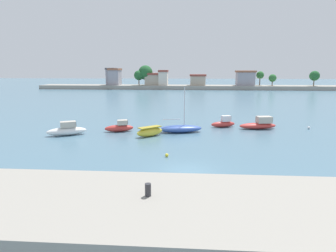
# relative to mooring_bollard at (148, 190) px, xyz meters

# --- Properties ---
(ground_plane) EXTENTS (400.00, 400.00, 0.00)m
(ground_plane) POSITION_rel_mooring_bollard_xyz_m (1.92, 8.30, -2.05)
(ground_plane) COLOR slate
(seawall_embankment) EXTENTS (87.78, 7.53, 1.72)m
(seawall_embankment) POSITION_rel_mooring_bollard_xyz_m (1.92, -0.43, -1.19)
(seawall_embankment) COLOR gray
(seawall_embankment) RESTS_ON ground
(mooring_bollard) EXTENTS (0.31, 0.31, 0.66)m
(mooring_bollard) POSITION_rel_mooring_bollard_xyz_m (0.00, 0.00, 0.00)
(mooring_bollard) COLOR #2D2D33
(mooring_bollard) RESTS_ON seawall_embankment
(moored_boat_0) EXTENTS (4.81, 3.19, 1.70)m
(moored_boat_0) POSITION_rel_mooring_bollard_xyz_m (-12.76, 19.77, -1.41)
(moored_boat_0) COLOR white
(moored_boat_0) RESTS_ON ground
(moored_boat_1) EXTENTS (3.84, 2.18, 1.49)m
(moored_boat_1) POSITION_rel_mooring_bollard_xyz_m (-6.82, 22.25, -1.49)
(moored_boat_1) COLOR #C63833
(moored_boat_1) RESTS_ON ground
(moored_boat_2) EXTENTS (3.44, 3.14, 1.16)m
(moored_boat_2) POSITION_rel_mooring_bollard_xyz_m (-2.58, 19.94, -1.48)
(moored_boat_2) COLOR yellow
(moored_boat_2) RESTS_ON ground
(moored_boat_3) EXTENTS (5.84, 2.96, 5.74)m
(moored_boat_3) POSITION_rel_mooring_bollard_xyz_m (1.01, 22.34, -1.57)
(moored_boat_3) COLOR #3856A8
(moored_boat_3) RESTS_ON ground
(moored_boat_4) EXTENTS (3.64, 2.04, 1.60)m
(moored_boat_4) POSITION_rel_mooring_bollard_xyz_m (6.95, 26.08, -1.47)
(moored_boat_4) COLOR #C63833
(moored_boat_4) RESTS_ON ground
(moored_boat_5) EXTENTS (5.21, 2.32, 1.68)m
(moored_boat_5) POSITION_rel_mooring_bollard_xyz_m (11.60, 25.26, -1.43)
(moored_boat_5) COLOR #C63833
(moored_boat_5) RESTS_ON ground
(mooring_buoy_0) EXTENTS (0.35, 0.35, 0.35)m
(mooring_buoy_0) POSITION_rel_mooring_bollard_xyz_m (18.26, 25.55, -1.87)
(mooring_buoy_0) COLOR white
(mooring_buoy_0) RESTS_ON ground
(mooring_buoy_1) EXTENTS (0.33, 0.33, 0.33)m
(mooring_buoy_1) POSITION_rel_mooring_bollard_xyz_m (0.06, 11.94, -1.89)
(mooring_buoy_1) COLOR yellow
(mooring_buoy_1) RESTS_ON ground
(distant_shoreline) EXTENTS (115.00, 9.03, 9.06)m
(distant_shoreline) POSITION_rel_mooring_bollard_xyz_m (-0.47, 98.52, 0.38)
(distant_shoreline) COLOR gray
(distant_shoreline) RESTS_ON ground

